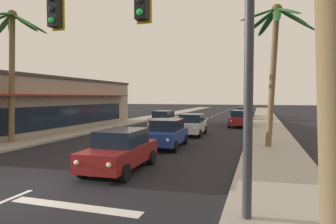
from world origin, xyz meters
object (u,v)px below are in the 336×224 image
(sedan_lead_at_stop_bar, at_px, (121,150))
(sedan_oncoming_far, at_px, (164,119))
(traffic_signal_mast, at_px, (108,24))
(sedan_parked_far_kerb, at_px, (246,111))
(storefront_strip_left, at_px, (35,104))
(palm_left_second, at_px, (12,48))
(sedan_third_in_queue, at_px, (167,133))
(sedan_fifth_in_queue, at_px, (192,124))
(sedan_parked_mid_kerb, at_px, (240,118))
(sedan_parked_nearest_kerb, at_px, (245,113))
(palm_right_second, at_px, (275,44))

(sedan_lead_at_stop_bar, distance_m, sedan_oncoming_far, 16.94)
(traffic_signal_mast, distance_m, sedan_parked_far_kerb, 38.60)
(traffic_signal_mast, xyz_separation_m, storefront_strip_left, (-15.31, 14.32, -2.60))
(storefront_strip_left, bearing_deg, traffic_signal_mast, -43.09)
(sedan_oncoming_far, bearing_deg, palm_left_second, -115.69)
(sedan_third_in_queue, distance_m, sedan_fifth_in_queue, 5.91)
(sedan_third_in_queue, distance_m, sedan_parked_far_kerb, 28.90)
(traffic_signal_mast, xyz_separation_m, sedan_third_in_queue, (-1.38, 9.62, -4.13))
(sedan_third_in_queue, distance_m, sedan_parked_mid_kerb, 14.13)
(sedan_parked_nearest_kerb, distance_m, sedan_parked_mid_kerb, 9.42)
(sedan_fifth_in_queue, bearing_deg, sedan_parked_far_kerb, 82.03)
(sedan_parked_far_kerb, distance_m, palm_right_second, 28.07)
(traffic_signal_mast, height_order, storefront_strip_left, traffic_signal_mast)
(traffic_signal_mast, bearing_deg, storefront_strip_left, 136.91)
(sedan_fifth_in_queue, xyz_separation_m, sedan_parked_far_kerb, (3.19, 22.80, 0.00))
(sedan_lead_at_stop_bar, height_order, palm_right_second, palm_right_second)
(sedan_lead_at_stop_bar, bearing_deg, sedan_parked_nearest_kerb, 83.07)
(sedan_parked_far_kerb, xyz_separation_m, palm_right_second, (2.69, -27.46, 5.18))
(sedan_fifth_in_queue, bearing_deg, palm_right_second, -38.39)
(sedan_fifth_in_queue, relative_size, sedan_parked_nearest_kerb, 1.01)
(sedan_parked_mid_kerb, relative_size, palm_left_second, 0.53)
(sedan_oncoming_far, bearing_deg, storefront_strip_left, -149.81)
(sedan_lead_at_stop_bar, relative_size, sedan_parked_nearest_kerb, 1.00)
(traffic_signal_mast, distance_m, sedan_parked_mid_kerb, 23.78)
(sedan_lead_at_stop_bar, relative_size, palm_right_second, 0.54)
(sedan_lead_at_stop_bar, xyz_separation_m, palm_left_second, (-9.60, 4.05, 5.28))
(sedan_fifth_in_queue, distance_m, palm_right_second, 9.12)
(sedan_third_in_queue, relative_size, palm_right_second, 0.54)
(sedan_lead_at_stop_bar, height_order, storefront_strip_left, storefront_strip_left)
(traffic_signal_mast, relative_size, sedan_parked_nearest_kerb, 2.42)
(sedan_parked_mid_kerb, height_order, storefront_strip_left, storefront_strip_left)
(sedan_parked_mid_kerb, bearing_deg, sedan_parked_far_kerb, 90.07)
(traffic_signal_mast, xyz_separation_m, sedan_fifth_in_queue, (-1.18, 15.53, -4.13))
(sedan_lead_at_stop_bar, distance_m, palm_right_second, 10.80)
(sedan_lead_at_stop_bar, height_order, sedan_parked_mid_kerb, same)
(sedan_oncoming_far, relative_size, storefront_strip_left, 0.18)
(traffic_signal_mast, relative_size, sedan_parked_mid_kerb, 2.40)
(sedan_fifth_in_queue, xyz_separation_m, sedan_parked_mid_kerb, (3.21, 7.80, 0.00))
(traffic_signal_mast, distance_m, palm_left_second, 13.60)
(storefront_strip_left, bearing_deg, palm_left_second, -57.33)
(sedan_lead_at_stop_bar, bearing_deg, storefront_strip_left, 142.45)
(sedan_oncoming_far, distance_m, sedan_parked_mid_kerb, 7.75)
(palm_left_second, bearing_deg, sedan_oncoming_far, 64.31)
(sedan_third_in_queue, height_order, palm_left_second, palm_left_second)
(palm_right_second, bearing_deg, sedan_parked_nearest_kerb, 96.97)
(sedan_parked_nearest_kerb, height_order, sedan_parked_mid_kerb, same)
(traffic_signal_mast, height_order, sedan_parked_nearest_kerb, traffic_signal_mast)
(sedan_parked_far_kerb, bearing_deg, palm_left_second, -113.23)
(traffic_signal_mast, bearing_deg, sedan_parked_nearest_kerb, 86.46)
(sedan_lead_at_stop_bar, height_order, sedan_parked_nearest_kerb, same)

